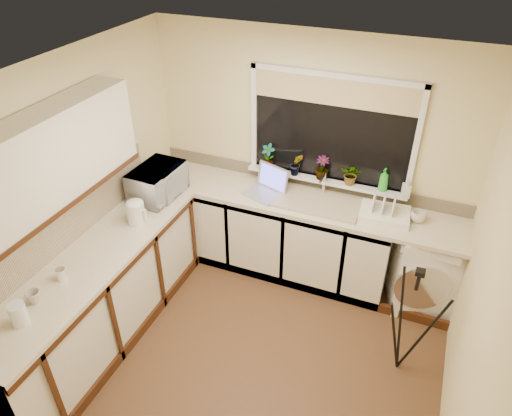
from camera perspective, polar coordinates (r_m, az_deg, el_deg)
The scene contains 34 objects.
floor at distance 4.42m, azimuth -0.50°, elevation -16.81°, with size 3.20×3.20×0.00m, color brown.
ceiling at distance 2.97m, azimuth -0.74°, elevation 14.85°, with size 3.20×3.20×0.00m, color white.
wall_back at distance 4.76m, azimuth 6.39°, elevation 6.17°, with size 3.20×3.20×0.00m, color beige.
wall_front at distance 2.67m, azimuth -14.10°, elevation -22.61°, with size 3.20×3.20×0.00m, color beige.
wall_left at distance 4.33m, azimuth -20.56°, elevation 1.00°, with size 3.00×3.00×0.00m, color beige.
wall_right at distance 3.43m, azimuth 25.36°, elevation -9.94°, with size 3.00×3.00×0.00m, color beige.
base_cabinet_back at distance 5.03m, azimuth 1.29°, elevation -2.69°, with size 2.55×0.60×0.86m, color silver.
base_cabinet_left at distance 4.45m, azimuth -18.01°, elevation -10.38°, with size 0.54×2.40×0.86m, color silver.
worktop_back at distance 4.69m, azimuth 5.07°, elevation 0.87°, with size 3.20×0.60×0.04m, color beige.
worktop_left at distance 4.17m, azimuth -19.07°, elevation -5.90°, with size 0.60×2.40×0.04m, color beige.
upper_cabinet at distance 3.69m, azimuth -24.79°, elevation 4.51°, with size 0.28×1.90×0.70m, color silver.
splashback_left at distance 4.20m, azimuth -22.72°, elevation -2.24°, with size 0.02×2.40×0.45m, color beige.
splashback_back at distance 4.88m, azimuth 6.16°, elevation 3.45°, with size 3.20×0.02×0.14m, color beige.
window_glass at distance 4.57m, azimuth 9.02°, elevation 9.23°, with size 1.50×0.02×1.00m, color black.
window_blind at distance 4.41m, azimuth 9.37°, elevation 13.55°, with size 1.50×0.02×0.25m, color tan.
windowsill at distance 4.75m, azimuth 8.31°, elevation 3.33°, with size 1.60×0.14×0.03m, color white.
sink at distance 4.63m, azimuth 7.45°, elevation 0.70°, with size 0.82×0.46×0.03m, color tan.
faucet at distance 4.72m, azimuth 8.14°, elevation 2.89°, with size 0.03×0.03×0.24m, color silver.
washing_machine at distance 4.86m, azimuth 19.70°, elevation -6.51°, with size 0.60×0.58×0.86m, color white.
laptop at distance 4.73m, azimuth 1.35°, elevation 2.61°, with size 0.44×0.42×0.27m.
kettle at distance 4.40m, azimuth -14.18°, elevation -0.60°, with size 0.16×0.16×0.21m, color white.
dish_rack at distance 4.54m, azimuth 15.15°, elevation -0.72°, with size 0.45×0.34×0.07m, color white.
tripod at distance 4.09m, azimuth 17.74°, elevation -12.89°, with size 0.53×0.53×1.09m, color black, non-canonical shape.
glass_jug at distance 3.73m, azimuth -26.58°, elevation -11.29°, with size 0.12×0.12×0.17m, color white.
steel_jar at distance 3.99m, azimuth -22.30°, elevation -7.35°, with size 0.07×0.07×0.10m, color white.
microwave at distance 4.73m, azimuth -11.72°, elevation 3.05°, with size 0.55×0.37×0.31m, color white.
plant_a at distance 4.82m, azimuth 1.48°, elevation 6.18°, with size 0.14×0.10×0.27m, color #999999.
plant_b at distance 4.73m, azimuth 4.85°, elevation 5.25°, with size 0.13×0.10×0.23m, color #999999.
plant_c at distance 4.69m, azimuth 7.94°, elevation 4.80°, with size 0.13×0.13×0.24m, color #999999.
plant_d at distance 4.65m, azimuth 11.38°, elevation 3.96°, with size 0.19×0.16×0.21m, color #999999.
soap_bottle_green at distance 4.61m, azimuth 15.07°, elevation 3.31°, with size 0.09×0.09×0.23m, color green.
soap_bottle_clear at distance 4.59m, azimuth 17.60°, elevation 2.33°, with size 0.08×0.08×0.18m, color #999999.
cup_back at distance 4.56m, azimuth 18.85°, elevation -0.98°, with size 0.13×0.13×0.11m, color silver.
cup_left at distance 3.88m, azimuth -25.12°, elevation -9.64°, with size 0.11×0.11×0.10m, color #C1B69F.
Camera 1 is at (1.09, -2.59, 3.41)m, focal length 33.37 mm.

